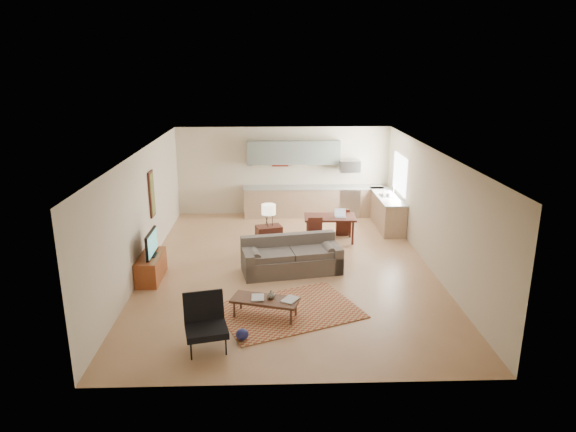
{
  "coord_description": "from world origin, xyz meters",
  "views": [
    {
      "loc": [
        -0.37,
        -11.01,
        4.51
      ],
      "look_at": [
        0.0,
        0.3,
        1.15
      ],
      "focal_mm": 32.0,
      "sensor_mm": 36.0,
      "label": 1
    }
  ],
  "objects_px": {
    "sofa": "(291,255)",
    "dining_table": "(330,229)",
    "tv_credenza": "(151,267)",
    "console_table": "(269,240)",
    "coffee_table": "(265,308)",
    "armchair": "(206,324)"
  },
  "relations": [
    {
      "from": "coffee_table",
      "to": "console_table",
      "type": "relative_size",
      "value": 1.76
    },
    {
      "from": "armchair",
      "to": "coffee_table",
      "type": "bearing_deg",
      "value": 34.99
    },
    {
      "from": "coffee_table",
      "to": "dining_table",
      "type": "bearing_deg",
      "value": 85.52
    },
    {
      "from": "tv_credenza",
      "to": "dining_table",
      "type": "relative_size",
      "value": 0.88
    },
    {
      "from": "coffee_table",
      "to": "tv_credenza",
      "type": "distance_m",
      "value": 3.11
    },
    {
      "from": "console_table",
      "to": "coffee_table",
      "type": "bearing_deg",
      "value": -107.21
    },
    {
      "from": "coffee_table",
      "to": "console_table",
      "type": "xyz_separation_m",
      "value": [
        0.06,
        3.36,
        0.17
      ]
    },
    {
      "from": "sofa",
      "to": "dining_table",
      "type": "bearing_deg",
      "value": 51.98
    },
    {
      "from": "console_table",
      "to": "sofa",
      "type": "bearing_deg",
      "value": -83.55
    },
    {
      "from": "armchair",
      "to": "console_table",
      "type": "relative_size",
      "value": 1.26
    },
    {
      "from": "coffee_table",
      "to": "tv_credenza",
      "type": "relative_size",
      "value": 1.05
    },
    {
      "from": "sofa",
      "to": "console_table",
      "type": "bearing_deg",
      "value": 102.09
    },
    {
      "from": "tv_credenza",
      "to": "console_table",
      "type": "distance_m",
      "value": 2.97
    },
    {
      "from": "coffee_table",
      "to": "dining_table",
      "type": "xyz_separation_m",
      "value": [
        1.66,
        4.24,
        0.15
      ]
    },
    {
      "from": "dining_table",
      "to": "console_table",
      "type": "bearing_deg",
      "value": -149.34
    },
    {
      "from": "armchair",
      "to": "dining_table",
      "type": "bearing_deg",
      "value": 50.53
    },
    {
      "from": "armchair",
      "to": "console_table",
      "type": "bearing_deg",
      "value": 63.88
    },
    {
      "from": "coffee_table",
      "to": "dining_table",
      "type": "distance_m",
      "value": 4.55
    },
    {
      "from": "console_table",
      "to": "dining_table",
      "type": "distance_m",
      "value": 1.82
    },
    {
      "from": "armchair",
      "to": "tv_credenza",
      "type": "height_order",
      "value": "armchair"
    },
    {
      "from": "sofa",
      "to": "coffee_table",
      "type": "xyz_separation_m",
      "value": [
        -0.57,
        -2.14,
        -0.21
      ]
    },
    {
      "from": "sofa",
      "to": "coffee_table",
      "type": "bearing_deg",
      "value": -115.44
    }
  ]
}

